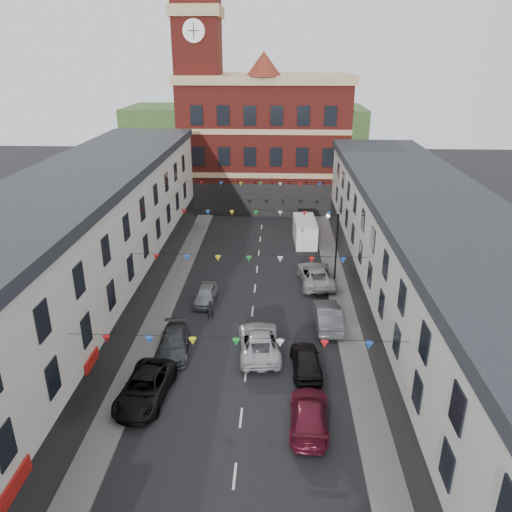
% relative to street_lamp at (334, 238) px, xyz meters
% --- Properties ---
extents(ground, '(160.00, 160.00, 0.00)m').
position_rel_street_lamp_xyz_m(ground, '(-6.55, -14.00, -3.90)').
color(ground, black).
rests_on(ground, ground).
extents(pavement_left, '(1.80, 64.00, 0.15)m').
position_rel_street_lamp_xyz_m(pavement_left, '(-13.45, -12.00, -3.83)').
color(pavement_left, '#605E5B').
rests_on(pavement_left, ground).
extents(pavement_right, '(1.80, 64.00, 0.15)m').
position_rel_street_lamp_xyz_m(pavement_right, '(0.35, -12.00, -3.83)').
color(pavement_right, '#605E5B').
rests_on(pavement_right, ground).
extents(terrace_left, '(8.40, 56.00, 10.70)m').
position_rel_street_lamp_xyz_m(terrace_left, '(-18.33, -13.00, 1.44)').
color(terrace_left, beige).
rests_on(terrace_left, ground).
extents(terrace_right, '(8.40, 56.00, 9.70)m').
position_rel_street_lamp_xyz_m(terrace_right, '(5.23, -13.00, 0.95)').
color(terrace_right, '#B8B5AC').
rests_on(terrace_right, ground).
extents(civic_building, '(20.60, 13.30, 18.50)m').
position_rel_street_lamp_xyz_m(civic_building, '(-6.55, 23.95, 4.23)').
color(civic_building, maroon).
rests_on(civic_building, ground).
extents(clock_tower, '(5.60, 5.60, 30.00)m').
position_rel_street_lamp_xyz_m(clock_tower, '(-14.05, 21.00, 11.03)').
color(clock_tower, maroon).
rests_on(clock_tower, ground).
extents(distant_hill, '(40.00, 14.00, 10.00)m').
position_rel_street_lamp_xyz_m(distant_hill, '(-10.55, 48.00, 1.10)').
color(distant_hill, '#315126').
rests_on(distant_hill, ground).
extents(street_lamp, '(1.10, 0.36, 6.00)m').
position_rel_street_lamp_xyz_m(street_lamp, '(0.00, 0.00, 0.00)').
color(street_lamp, black).
rests_on(street_lamp, ground).
extents(car_left_c, '(2.88, 5.50, 1.48)m').
position_rel_street_lamp_xyz_m(car_left_c, '(-12.05, -16.63, -3.17)').
color(car_left_c, black).
rests_on(car_left_c, ground).
extents(car_left_d, '(2.41, 4.79, 1.33)m').
position_rel_street_lamp_xyz_m(car_left_d, '(-11.35, -11.82, -3.24)').
color(car_left_d, '#3B3F43').
rests_on(car_left_d, ground).
extents(car_left_e, '(1.65, 3.85, 1.30)m').
position_rel_street_lamp_xyz_m(car_left_e, '(-10.29, -4.61, -3.26)').
color(car_left_e, '#92969A').
rests_on(car_left_e, ground).
extents(car_right_c, '(2.24, 5.01, 1.43)m').
position_rel_street_lamp_xyz_m(car_right_c, '(-2.95, -18.40, -3.19)').
color(car_right_c, maroon).
rests_on(car_right_c, ground).
extents(car_right_d, '(2.01, 4.43, 1.48)m').
position_rel_street_lamp_xyz_m(car_right_d, '(-2.87, -13.49, -3.17)').
color(car_right_d, black).
rests_on(car_right_d, ground).
extents(car_right_e, '(1.90, 5.03, 1.64)m').
position_rel_street_lamp_xyz_m(car_right_e, '(-1.08, -7.94, -3.08)').
color(car_right_e, '#505158').
rests_on(car_right_e, ground).
extents(car_right_f, '(3.19, 6.05, 1.62)m').
position_rel_street_lamp_xyz_m(car_right_f, '(-1.47, -0.73, -3.09)').
color(car_right_f, '#9B9D9F').
rests_on(car_right_f, ground).
extents(moving_car, '(3.12, 5.84, 1.56)m').
position_rel_street_lamp_xyz_m(moving_car, '(-5.82, -11.55, -3.12)').
color(moving_car, '#B9BCC1').
rests_on(moving_car, ground).
extents(white_van, '(2.33, 5.58, 2.43)m').
position_rel_street_lamp_xyz_m(white_van, '(-1.93, 9.29, -2.69)').
color(white_van, white).
rests_on(white_van, ground).
extents(pedestrian, '(0.57, 0.39, 1.50)m').
position_rel_street_lamp_xyz_m(pedestrian, '(-9.55, -7.40, -3.15)').
color(pedestrian, black).
rests_on(pedestrian, ground).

